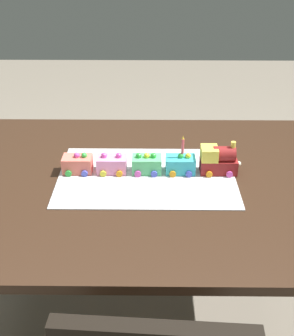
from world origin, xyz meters
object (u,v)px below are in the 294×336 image
cake_car_gondola_turquoise (181,164)px  cake_car_hopper_bubblegum (112,164)px  cake_locomotive (218,160)px  cake_car_caboose_coral (78,164)px  dining_table (147,205)px  cake_car_flatbed_mint_green (146,164)px  birthday_candle (183,145)px

cake_car_gondola_turquoise → cake_car_hopper_bubblegum: (0.24, 0.00, 0.00)m
cake_car_gondola_turquoise → cake_car_hopper_bubblegum: bearing=0.0°
cake_locomotive → cake_car_caboose_coral: 0.48m
cake_car_caboose_coral → dining_table: bearing=169.6°
cake_car_flatbed_mint_green → birthday_candle: birthday_candle is taller
dining_table → cake_car_caboose_coral: size_ratio=14.00×
cake_locomotive → cake_car_flatbed_mint_green: size_ratio=1.40×
cake_car_caboose_coral → birthday_candle: size_ratio=1.53×
cake_locomotive → cake_car_hopper_bubblegum: cake_locomotive is taller
dining_table → cake_car_flatbed_mint_green: (0.00, -0.04, 0.14)m
cake_car_gondola_turquoise → dining_table: bearing=20.6°
cake_car_caboose_coral → birthday_candle: bearing=180.0°
cake_car_gondola_turquoise → cake_car_caboose_coral: 0.35m
cake_car_gondola_turquoise → birthday_candle: bearing=180.0°
cake_car_caboose_coral → birthday_candle: (-0.36, 0.00, 0.07)m
cake_car_hopper_bubblegum → cake_car_caboose_coral: 0.12m
cake_locomotive → birthday_candle: 0.14m
cake_car_gondola_turquoise → cake_car_flatbed_mint_green: size_ratio=1.00×
dining_table → cake_car_caboose_coral: (0.24, -0.04, 0.14)m
cake_car_flatbed_mint_green → birthday_candle: 0.14m
cake_car_hopper_bubblegum → birthday_candle: bearing=180.0°
cake_car_gondola_turquoise → birthday_candle: (-0.00, 0.00, 0.07)m
dining_table → cake_car_gondola_turquoise: bearing=-159.4°
cake_locomotive → cake_car_caboose_coral: size_ratio=1.40×
dining_table → cake_car_gondola_turquoise: (-0.12, -0.04, 0.14)m
cake_car_gondola_turquoise → birthday_candle: size_ratio=1.53×
cake_car_flatbed_mint_green → cake_car_hopper_bubblegum: size_ratio=1.00×
dining_table → cake_car_caboose_coral: 0.28m
dining_table → cake_car_hopper_bubblegum: 0.19m
cake_locomotive → cake_car_flatbed_mint_green: cake_locomotive is taller
dining_table → cake_car_gondola_turquoise: 0.19m
cake_car_caboose_coral → cake_car_hopper_bubblegum: bearing=180.0°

